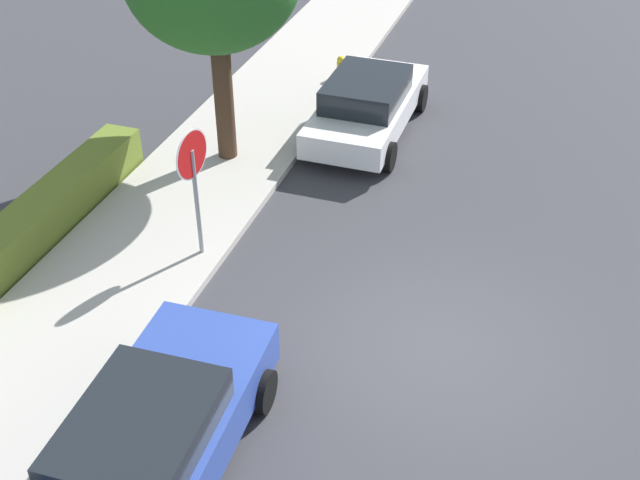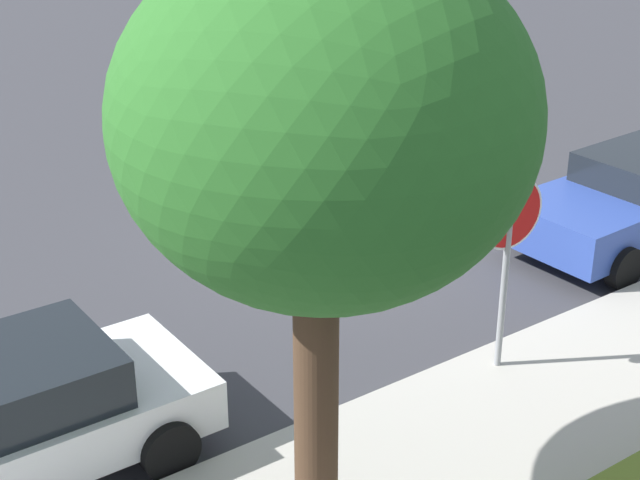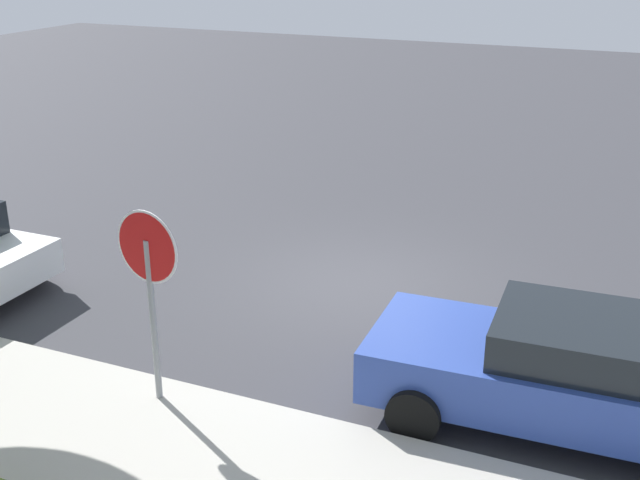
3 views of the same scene
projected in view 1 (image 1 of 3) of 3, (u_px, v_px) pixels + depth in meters
ground_plane at (431, 346)px, 12.53m from camera, size 60.00×60.00×0.00m
sidewalk_curb at (121, 274)px, 13.92m from camera, size 32.00×2.99×0.14m
stop_sign at (194, 172)px, 13.39m from camera, size 0.88×0.13×2.56m
parked_car_blue at (150, 443)px, 10.02m from camera, size 4.66×2.16×1.41m
parked_car_white at (367, 104)px, 17.91m from camera, size 4.40×2.03×1.40m
fire_hydrant at (341, 69)px, 20.38m from camera, size 0.30×0.22×0.72m
front_yard_hedge at (43, 218)px, 14.70m from camera, size 5.98×0.77×0.85m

